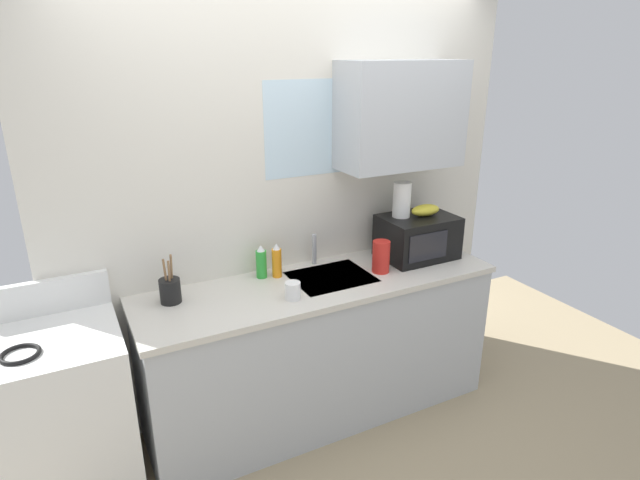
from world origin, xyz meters
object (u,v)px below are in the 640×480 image
mug_white (293,291)px  utensil_crock (170,290)px  stove_range (66,417)px  cereal_canister (381,257)px  dish_soap_bottle_orange (277,261)px  dish_soap_bottle_green (261,262)px  banana_bunch (425,210)px  paper_towel_roll (402,200)px  microwave (417,237)px

mug_white → utensil_crock: (-0.59, 0.26, 0.02)m
stove_range → mug_white: stove_range is taller
cereal_canister → dish_soap_bottle_orange: bearing=159.3°
dish_soap_bottle_green → utensil_crock: 0.55m
dish_soap_bottle_orange → utensil_crock: size_ratio=0.78×
banana_bunch → paper_towel_roll: (-0.15, 0.05, 0.08)m
banana_bunch → mug_white: banana_bunch is taller
stove_range → microwave: (2.13, 0.04, 0.58)m
banana_bunch → mug_white: size_ratio=2.11×
mug_white → banana_bunch: bearing=10.7°
mug_white → dish_soap_bottle_orange: bearing=82.6°
dish_soap_bottle_green → dish_soap_bottle_orange: bearing=-21.5°
banana_bunch → dish_soap_bottle_green: banana_bunch is taller
paper_towel_roll → stove_range: bearing=-177.3°
dish_soap_bottle_orange → utensil_crock: utensil_crock is taller
paper_towel_roll → microwave: bearing=-27.4°
microwave → utensil_crock: 1.55m
cereal_canister → banana_bunch: bearing=14.4°
banana_bunch → dish_soap_bottle_green: size_ratio=1.01×
banana_bunch → dish_soap_bottle_orange: bearing=173.0°
microwave → utensil_crock: bearing=177.4°
microwave → cereal_canister: 0.36m
paper_towel_roll → cereal_canister: 0.40m
dish_soap_bottle_orange → mug_white: size_ratio=2.17×
dish_soap_bottle_green → cereal_canister: bearing=-20.8°
microwave → dish_soap_bottle_green: (-1.00, 0.15, -0.04)m
stove_range → banana_bunch: 2.30m
microwave → mug_white: (-0.96, -0.19, -0.09)m
microwave → mug_white: 0.98m
microwave → banana_bunch: banana_bunch is taller
paper_towel_roll → dish_soap_bottle_green: 0.95m
microwave → paper_towel_roll: (-0.10, 0.05, 0.24)m
dish_soap_bottle_orange → mug_white: dish_soap_bottle_orange is taller
dish_soap_bottle_green → cereal_canister: 0.71m
stove_range → microwave: microwave is taller
banana_bunch → dish_soap_bottle_orange: size_ratio=0.97×
banana_bunch → paper_towel_roll: paper_towel_roll is taller
paper_towel_roll → utensil_crock: (-1.45, 0.02, -0.31)m
banana_bunch → paper_towel_roll: 0.18m
dish_soap_bottle_green → cereal_canister: (0.66, -0.25, 0.00)m
cereal_canister → stove_range: bearing=178.3°
stove_range → utensil_crock: utensil_crock is taller
cereal_canister → dish_soap_bottle_green: bearing=159.2°
stove_range → banana_bunch: (2.18, 0.05, 0.75)m
microwave → utensil_crock: microwave is taller
microwave → banana_bunch: (0.05, 0.00, 0.17)m
microwave → banana_bunch: 0.18m
paper_towel_roll → utensil_crock: paper_towel_roll is taller
dish_soap_bottle_green → paper_towel_roll: bearing=-6.4°
stove_range → paper_towel_roll: paper_towel_roll is taller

